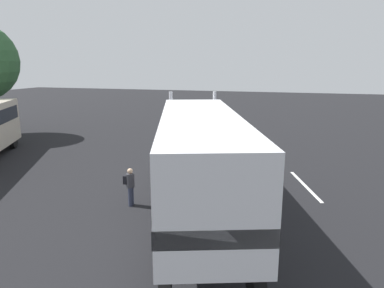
{
  "coord_description": "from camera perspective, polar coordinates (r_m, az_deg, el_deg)",
  "views": [
    {
      "loc": [
        -18.07,
        -5.44,
        5.8
      ],
      "look_at": [
        -0.43,
        -0.26,
        1.6
      ],
      "focal_mm": 32.5,
      "sensor_mm": 36.0,
      "label": 1
    }
  ],
  "objects": [
    {
      "name": "lane_stripe_near",
      "position": [
        18.53,
        9.57,
        -5.53
      ],
      "size": [
        4.27,
        1.37,
        0.01
      ],
      "primitive_type": "cube",
      "rotation": [
        0.0,
        0.0,
        0.28
      ],
      "color": "silver",
      "rests_on": "ground_plane"
    },
    {
      "name": "lane_stripe_mid",
      "position": [
        18.04,
        18.07,
        -6.52
      ],
      "size": [
        4.25,
        1.47,
        0.01
      ],
      "primitive_type": "cube",
      "rotation": [
        0.0,
        0.0,
        0.3
      ],
      "color": "silver",
      "rests_on": "ground_plane"
    },
    {
      "name": "ground_plane",
      "position": [
        19.74,
        -0.38,
        -4.22
      ],
      "size": [
        120.0,
        120.0,
        0.0
      ],
      "primitive_type": "plane",
      "color": "black"
    },
    {
      "name": "person_bystander",
      "position": [
        14.81,
        -10.13,
        -6.69
      ],
      "size": [
        0.34,
        0.46,
        1.63
      ],
      "color": "#2D3347",
      "rests_on": "ground_plane"
    },
    {
      "name": "semi_truck",
      "position": [
        13.18,
        0.99,
        -1.51
      ],
      "size": [
        14.19,
        6.98,
        4.5
      ],
      "color": "white",
      "rests_on": "ground_plane"
    }
  ]
}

